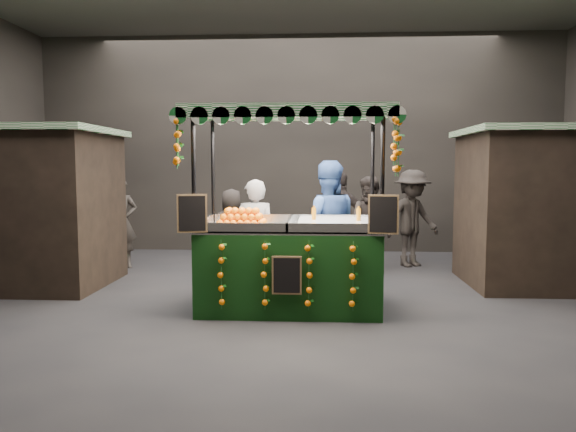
{
  "coord_description": "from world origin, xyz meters",
  "views": [
    {
      "loc": [
        0.5,
        -7.65,
        1.95
      ],
      "look_at": [
        0.05,
        0.29,
        1.24
      ],
      "focal_mm": 33.82,
      "sensor_mm": 36.0,
      "label": 1
    }
  ],
  "objects": [
    {
      "name": "shopper_3",
      "position": [
        2.35,
        3.12,
        0.96
      ],
      "size": [
        1.43,
        1.24,
        1.91
      ],
      "rotation": [
        0.0,
        0.0,
        0.53
      ],
      "color": "black",
      "rests_on": "ground"
    },
    {
      "name": "neighbour_stall_right",
      "position": [
        4.4,
        1.5,
        1.31
      ],
      "size": [
        3.0,
        2.2,
        2.6
      ],
      "color": "black",
      "rests_on": "ground"
    },
    {
      "name": "juice_stall",
      "position": [
        0.12,
        -0.3,
        0.85
      ],
      "size": [
        2.82,
        1.66,
        2.74
      ],
      "color": "black",
      "rests_on": "ground"
    },
    {
      "name": "shopper_0",
      "position": [
        -3.36,
        2.64,
        0.89
      ],
      "size": [
        0.77,
        0.66,
        1.78
      ],
      "rotation": [
        0.0,
        0.0,
        0.43
      ],
      "color": "#2D2825",
      "rests_on": "ground"
    },
    {
      "name": "shopper_2",
      "position": [
        0.94,
        2.92,
        0.93
      ],
      "size": [
        1.19,
        0.8,
        1.87
      ],
      "rotation": [
        0.0,
        0.0,
        2.8
      ],
      "color": "black",
      "rests_on": "ground"
    },
    {
      "name": "shopper_1",
      "position": [
        1.48,
        2.39,
        0.9
      ],
      "size": [
        1.01,
        0.88,
        1.79
      ],
      "rotation": [
        0.0,
        0.0,
        -0.25
      ],
      "color": "#2C2624",
      "rests_on": "ground"
    },
    {
      "name": "neighbour_stall_left",
      "position": [
        -4.4,
        1.0,
        1.31
      ],
      "size": [
        3.0,
        2.2,
        2.6
      ],
      "color": "black",
      "rests_on": "ground"
    },
    {
      "name": "vendor_grey",
      "position": [
        -0.48,
        0.59,
        0.89
      ],
      "size": [
        0.7,
        0.51,
        1.78
      ],
      "rotation": [
        0.0,
        0.0,
        3.28
      ],
      "color": "slate",
      "rests_on": "ground"
    },
    {
      "name": "ground",
      "position": [
        0.0,
        0.0,
        0.0
      ],
      "size": [
        12.0,
        12.0,
        0.0
      ],
      "primitive_type": "plane",
      "color": "black",
      "rests_on": "ground"
    },
    {
      "name": "vendor_blue",
      "position": [
        0.63,
        0.8,
        1.03
      ],
      "size": [
        1.04,
        0.83,
        2.06
      ],
      "rotation": [
        0.0,
        0.0,
        3.19
      ],
      "color": "#2B488A",
      "rests_on": "ground"
    },
    {
      "name": "shopper_4",
      "position": [
        -1.15,
        2.54,
        0.78
      ],
      "size": [
        0.83,
        0.6,
        1.55
      ],
      "rotation": [
        0.0,
        0.0,
        3.29
      ],
      "color": "#292321",
      "rests_on": "ground"
    },
    {
      "name": "market_hall",
      "position": [
        0.0,
        0.0,
        3.38
      ],
      "size": [
        12.1,
        10.1,
        5.05
      ],
      "color": "black",
      "rests_on": "ground"
    }
  ]
}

